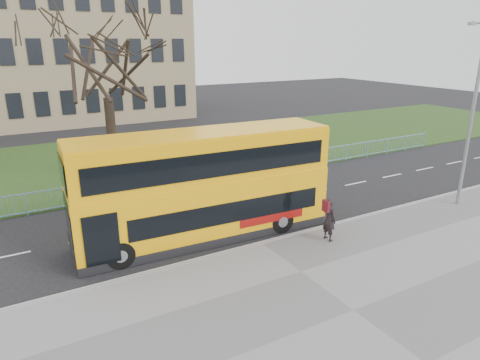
# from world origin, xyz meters

# --- Properties ---
(ground) EXTENTS (120.00, 120.00, 0.00)m
(ground) POSITION_xyz_m (0.00, 0.00, 0.00)
(ground) COLOR black
(ground) RESTS_ON ground
(pavement) EXTENTS (80.00, 10.50, 0.12)m
(pavement) POSITION_xyz_m (0.00, -6.75, 0.06)
(pavement) COLOR slate
(pavement) RESTS_ON ground
(kerb) EXTENTS (80.00, 0.20, 0.14)m
(kerb) POSITION_xyz_m (0.00, -1.55, 0.07)
(kerb) COLOR gray
(kerb) RESTS_ON ground
(grass_verge) EXTENTS (80.00, 15.40, 0.08)m
(grass_verge) POSITION_xyz_m (0.00, 14.30, 0.04)
(grass_verge) COLOR #213915
(grass_verge) RESTS_ON ground
(guard_railing) EXTENTS (40.00, 0.12, 1.10)m
(guard_railing) POSITION_xyz_m (0.00, 6.60, 0.55)
(guard_railing) COLOR #7AACDA
(guard_railing) RESTS_ON ground
(bare_tree) EXTENTS (7.95, 7.95, 11.36)m
(bare_tree) POSITION_xyz_m (-3.00, 10.00, 5.76)
(bare_tree) COLOR black
(bare_tree) RESTS_ON grass_verge
(civic_building) EXTENTS (30.00, 15.00, 14.00)m
(civic_building) POSITION_xyz_m (-5.00, 35.00, 7.00)
(civic_building) COLOR #8C7B59
(civic_building) RESTS_ON ground
(yellow_bus) EXTENTS (10.66, 3.02, 4.42)m
(yellow_bus) POSITION_xyz_m (-1.60, 0.39, 2.37)
(yellow_bus) COLOR #FFAF0A
(yellow_bus) RESTS_ON ground
(pedestrian) EXTENTS (0.47, 0.68, 1.80)m
(pedestrian) POSITION_xyz_m (2.53, -2.61, 1.02)
(pedestrian) COLOR black
(pedestrian) RESTS_ON pavement
(street_lamp) EXTENTS (1.80, 0.47, 8.56)m
(street_lamp) POSITION_xyz_m (10.78, -2.66, 4.81)
(street_lamp) COLOR gray
(street_lamp) RESTS_ON pavement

